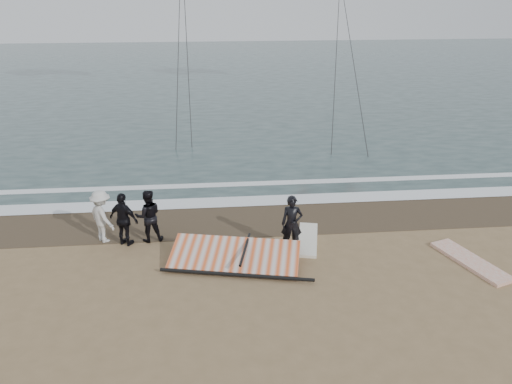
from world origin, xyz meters
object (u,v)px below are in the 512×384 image
(board_cream, at_px, (308,239))
(sail_rig, at_px, (232,255))
(board_white, at_px, (470,261))
(man_main, at_px, (292,223))

(board_cream, bearing_deg, sail_rig, -144.64)
(board_white, bearing_deg, man_main, 147.06)
(board_white, bearing_deg, board_cream, 139.76)
(board_white, xyz_separation_m, sail_rig, (-6.78, 0.73, 0.14))
(man_main, height_order, sail_rig, man_main)
(board_white, relative_size, sail_rig, 0.61)
(board_white, height_order, sail_rig, sail_rig)
(board_white, bearing_deg, sail_rig, 155.22)
(man_main, xyz_separation_m, board_white, (4.98, -1.27, -0.80))
(sail_rig, bearing_deg, board_cream, 22.74)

